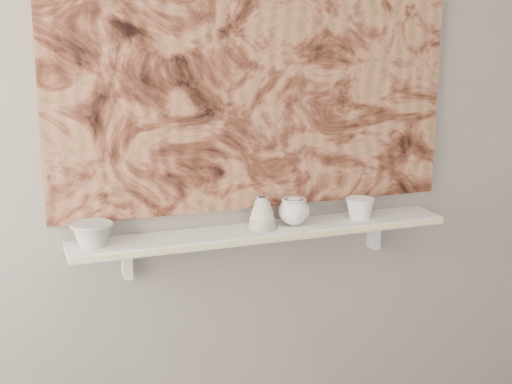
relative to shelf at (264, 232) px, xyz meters
name	(u,v)px	position (x,y,z in m)	size (l,w,h in m)	color
wall_back	(255,109)	(0.00, 0.09, 0.44)	(3.60, 3.60, 0.00)	gray
shelf	(264,232)	(0.00, 0.00, 0.00)	(1.40, 0.18, 0.03)	silver
shelf_stripe	(274,239)	(0.00, -0.09, 0.00)	(1.40, 0.01, 0.02)	beige
bracket_left	(127,261)	(-0.49, 0.06, -0.07)	(0.03, 0.06, 0.12)	silver
bracket_right	(374,233)	(0.49, 0.06, -0.07)	(0.03, 0.06, 0.12)	silver
painting	(257,56)	(0.00, 0.08, 0.62)	(1.50, 0.03, 1.10)	brown
house_motif	(368,136)	(0.45, 0.07, 0.32)	(0.09, 0.00, 0.08)	black
bowl_grey	(92,234)	(-0.61, 0.00, 0.06)	(0.14, 0.14, 0.08)	#959593
cup_cream	(294,211)	(0.12, 0.00, 0.07)	(0.11, 0.11, 0.10)	silver
bell_vessel	(262,213)	(-0.01, 0.00, 0.07)	(0.11, 0.11, 0.12)	beige
bowl_white	(360,208)	(0.39, 0.00, 0.05)	(0.11, 0.11, 0.08)	silver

